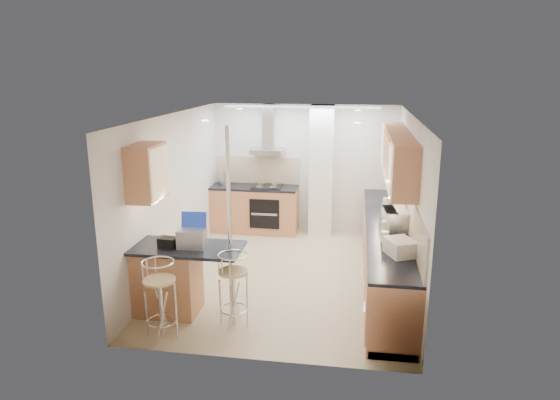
% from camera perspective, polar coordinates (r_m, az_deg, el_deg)
% --- Properties ---
extents(ground, '(4.80, 4.80, 0.00)m').
position_cam_1_polar(ground, '(7.97, 0.83, -8.56)').
color(ground, '#CBB887').
rests_on(ground, ground).
extents(room_shell, '(3.64, 4.84, 2.51)m').
position_cam_1_polar(room_shell, '(7.82, 3.62, 2.83)').
color(room_shell, white).
rests_on(room_shell, ground).
extents(right_counter, '(0.63, 4.40, 0.92)m').
position_cam_1_polar(right_counter, '(7.75, 11.96, -5.93)').
color(right_counter, '#AA6944').
rests_on(right_counter, ground).
extents(back_counter, '(1.70, 0.63, 0.92)m').
position_cam_1_polar(back_counter, '(9.92, -2.89, -1.00)').
color(back_counter, '#AA6944').
rests_on(back_counter, ground).
extents(peninsula, '(1.47, 0.72, 0.94)m').
position_cam_1_polar(peninsula, '(6.74, -10.57, -8.96)').
color(peninsula, '#AA6944').
rests_on(peninsula, ground).
extents(microwave, '(0.41, 0.56, 0.29)m').
position_cam_1_polar(microwave, '(7.35, 13.11, -2.16)').
color(microwave, white).
rests_on(microwave, right_counter).
extents(laptop, '(0.36, 0.28, 0.24)m').
position_cam_1_polar(laptop, '(6.49, -10.05, -4.33)').
color(laptop, gray).
rests_on(laptop, peninsula).
extents(bag, '(0.24, 0.18, 0.12)m').
position_cam_1_polar(bag, '(6.58, -12.70, -4.72)').
color(bag, black).
rests_on(bag, peninsula).
extents(bar_stool_near, '(0.53, 0.53, 1.00)m').
position_cam_1_polar(bar_stool_near, '(6.21, -13.50, -11.01)').
color(bar_stool_near, tan).
rests_on(bar_stool_near, ground).
extents(bar_stool_end, '(0.54, 0.54, 0.96)m').
position_cam_1_polar(bar_stool_end, '(6.36, -5.33, -10.18)').
color(bar_stool_end, tan).
rests_on(bar_stool_end, ground).
extents(jar_a, '(0.15, 0.15, 0.19)m').
position_cam_1_polar(jar_a, '(8.03, 13.16, -1.08)').
color(jar_a, silver).
rests_on(jar_a, right_counter).
extents(jar_b, '(0.11, 0.11, 0.13)m').
position_cam_1_polar(jar_b, '(8.56, 12.05, -0.23)').
color(jar_b, silver).
rests_on(jar_b, right_counter).
extents(jar_c, '(0.17, 0.17, 0.18)m').
position_cam_1_polar(jar_c, '(7.15, 12.04, -3.03)').
color(jar_c, beige).
rests_on(jar_c, right_counter).
extents(jar_d, '(0.11, 0.11, 0.14)m').
position_cam_1_polar(jar_d, '(6.82, 11.90, -4.09)').
color(jar_d, white).
rests_on(jar_d, right_counter).
extents(bread_bin, '(0.43, 0.47, 0.20)m').
position_cam_1_polar(bread_bin, '(6.37, 13.58, -5.27)').
color(bread_bin, silver).
rests_on(bread_bin, right_counter).
extents(kettle, '(0.16, 0.16, 0.24)m').
position_cam_1_polar(kettle, '(9.98, -6.40, 2.45)').
color(kettle, '#ABAEB0').
rests_on(kettle, back_counter).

